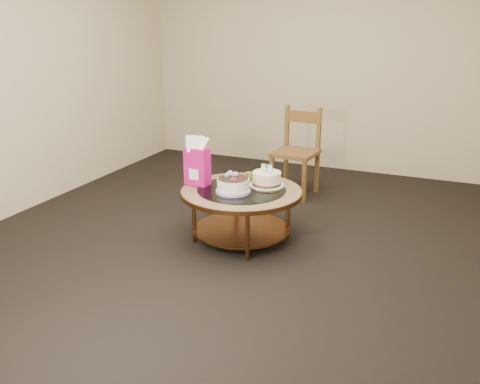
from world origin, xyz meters
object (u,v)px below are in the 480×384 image
at_px(decorated_cake, 233,186).
at_px(dining_chair, 297,151).
at_px(coffee_table, 241,198).
at_px(cream_cake, 267,179).
at_px(gift_bag, 197,161).

height_order(decorated_cake, dining_chair, dining_chair).
bearing_deg(coffee_table, dining_chair, 88.39).
distance_m(decorated_cake, dining_chair, 1.47).
bearing_deg(decorated_cake, coffee_table, 72.40).
relative_size(cream_cake, gift_bag, 0.72).
relative_size(decorated_cake, cream_cake, 0.96).
distance_m(gift_bag, dining_chair, 1.48).
height_order(coffee_table, decorated_cake, decorated_cake).
height_order(cream_cake, dining_chair, dining_chair).
bearing_deg(dining_chair, decorated_cake, -87.87).
distance_m(coffee_table, dining_chair, 1.38).
xyz_separation_m(coffee_table, decorated_cake, (-0.03, -0.10, 0.13)).
bearing_deg(gift_bag, decorated_cake, -5.12).
bearing_deg(decorated_cake, dining_chair, 87.27).
distance_m(coffee_table, cream_cake, 0.27).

